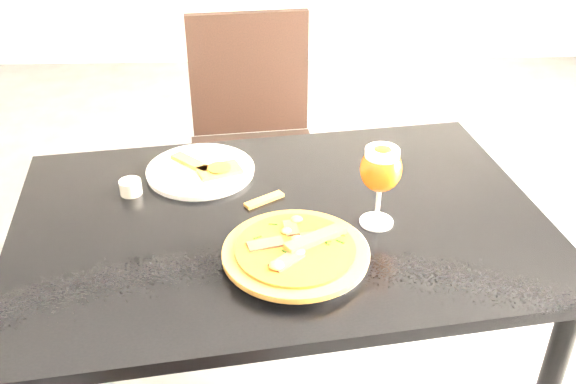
{
  "coord_description": "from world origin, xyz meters",
  "views": [
    {
      "loc": [
        -0.05,
        -1.25,
        1.57
      ],
      "look_at": [
        -0.01,
        -0.06,
        0.83
      ],
      "focal_mm": 40.0,
      "sensor_mm": 36.0,
      "label": 1
    }
  ],
  "objects_px": {
    "dining_table": "(280,249)",
    "beer_glass": "(381,170)",
    "pizza": "(296,251)",
    "chair_far": "(254,143)"
  },
  "relations": [
    {
      "from": "beer_glass",
      "to": "chair_far",
      "type": "bearing_deg",
      "value": 108.94
    },
    {
      "from": "pizza",
      "to": "beer_glass",
      "type": "distance_m",
      "value": 0.26
    },
    {
      "from": "dining_table",
      "to": "beer_glass",
      "type": "distance_m",
      "value": 0.32
    },
    {
      "from": "dining_table",
      "to": "chair_far",
      "type": "height_order",
      "value": "chair_far"
    },
    {
      "from": "dining_table",
      "to": "pizza",
      "type": "relative_size",
      "value": 4.32
    },
    {
      "from": "chair_far",
      "to": "beer_glass",
      "type": "bearing_deg",
      "value": -77.44
    },
    {
      "from": "dining_table",
      "to": "pizza",
      "type": "xyz_separation_m",
      "value": [
        0.03,
        -0.16,
        0.12
      ]
    },
    {
      "from": "dining_table",
      "to": "beer_glass",
      "type": "relative_size",
      "value": 6.79
    },
    {
      "from": "dining_table",
      "to": "pizza",
      "type": "height_order",
      "value": "pizza"
    },
    {
      "from": "chair_far",
      "to": "pizza",
      "type": "relative_size",
      "value": 3.16
    }
  ]
}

